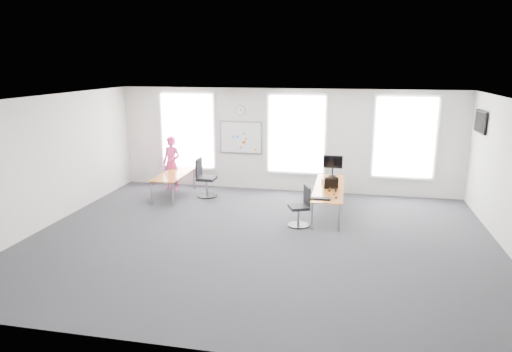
% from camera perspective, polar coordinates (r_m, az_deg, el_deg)
% --- Properties ---
extents(floor, '(10.00, 10.00, 0.00)m').
position_cam_1_polar(floor, '(9.95, 0.46, -7.90)').
color(floor, '#2A292F').
rests_on(floor, ground).
extents(ceiling, '(10.00, 10.00, 0.00)m').
position_cam_1_polar(ceiling, '(9.26, 0.49, 9.60)').
color(ceiling, silver).
rests_on(ceiling, ground).
extents(wall_back, '(10.00, 0.00, 10.00)m').
position_cam_1_polar(wall_back, '(13.36, 3.78, 4.45)').
color(wall_back, silver).
rests_on(wall_back, ground).
extents(wall_front, '(10.00, 0.00, 10.00)m').
position_cam_1_polar(wall_front, '(5.80, -7.23, -8.53)').
color(wall_front, silver).
rests_on(wall_front, ground).
extents(wall_left, '(0.00, 10.00, 10.00)m').
position_cam_1_polar(wall_left, '(11.52, -24.74, 1.64)').
color(wall_left, silver).
rests_on(wall_left, ground).
extents(window_left, '(1.60, 0.06, 2.20)m').
position_cam_1_polar(window_left, '(14.02, -8.52, 5.60)').
color(window_left, silver).
rests_on(window_left, wall_back).
extents(window_mid, '(1.60, 0.06, 2.20)m').
position_cam_1_polar(window_mid, '(13.26, 5.07, 5.23)').
color(window_mid, silver).
rests_on(window_mid, wall_back).
extents(window_right, '(1.60, 0.06, 2.20)m').
position_cam_1_polar(window_right, '(13.27, 18.08, 4.60)').
color(window_right, silver).
rests_on(window_right, wall_back).
extents(desk_right, '(0.73, 2.73, 0.67)m').
position_cam_1_polar(desk_right, '(11.62, 9.09, -1.60)').
color(desk_right, '#B27534').
rests_on(desk_right, ground).
extents(desk_left, '(0.73, 1.82, 0.66)m').
position_cam_1_polar(desk_left, '(13.06, -10.28, 0.02)').
color(desk_left, '#B27534').
rests_on(desk_left, ground).
extents(chair_right, '(0.56, 0.56, 0.94)m').
position_cam_1_polar(chair_right, '(10.66, 5.64, -4.09)').
color(chair_right, black).
rests_on(chair_right, ground).
extents(chair_left, '(0.58, 0.58, 1.09)m').
position_cam_1_polar(chair_left, '(13.00, -6.45, -0.49)').
color(chair_left, black).
rests_on(chair_left, ground).
extents(person, '(0.66, 0.52, 1.61)m').
position_cam_1_polar(person, '(13.76, -10.50, 1.58)').
color(person, '#E33483').
rests_on(person, ground).
extents(whiteboard, '(1.20, 0.03, 0.90)m').
position_cam_1_polar(whiteboard, '(13.57, -1.91, 4.83)').
color(whiteboard, white).
rests_on(whiteboard, wall_back).
extents(wall_clock, '(0.30, 0.04, 0.30)m').
position_cam_1_polar(wall_clock, '(13.47, -1.94, 8.19)').
color(wall_clock, gray).
rests_on(wall_clock, wall_back).
extents(tv, '(0.06, 0.90, 0.55)m').
position_cam_1_polar(tv, '(12.55, 26.30, 6.11)').
color(tv, black).
rests_on(tv, wall_right).
extents(keyboard, '(0.52, 0.23, 0.02)m').
position_cam_1_polar(keyboard, '(10.57, 7.96, -2.81)').
color(keyboard, black).
rests_on(keyboard, desk_right).
extents(mouse, '(0.12, 0.14, 0.05)m').
position_cam_1_polar(mouse, '(10.69, 9.99, -2.63)').
color(mouse, black).
rests_on(mouse, desk_right).
extents(lens_cap, '(0.08, 0.08, 0.01)m').
position_cam_1_polar(lens_cap, '(11.00, 9.75, -2.26)').
color(lens_cap, black).
rests_on(lens_cap, desk_right).
extents(headphones, '(0.19, 0.10, 0.11)m').
position_cam_1_polar(headphones, '(11.20, 9.54, -1.70)').
color(headphones, black).
rests_on(headphones, desk_right).
extents(laptop_sleeve, '(0.36, 0.26, 0.28)m').
position_cam_1_polar(laptop_sleeve, '(11.43, 9.39, -0.93)').
color(laptop_sleeve, black).
rests_on(laptop_sleeve, desk_right).
extents(paper_stack, '(0.35, 0.30, 0.10)m').
position_cam_1_polar(paper_stack, '(12.01, 9.00, -0.62)').
color(paper_stack, beige).
rests_on(paper_stack, desk_right).
extents(monitor, '(0.53, 0.21, 0.59)m').
position_cam_1_polar(monitor, '(12.64, 9.58, 1.50)').
color(monitor, black).
rests_on(monitor, desk_right).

